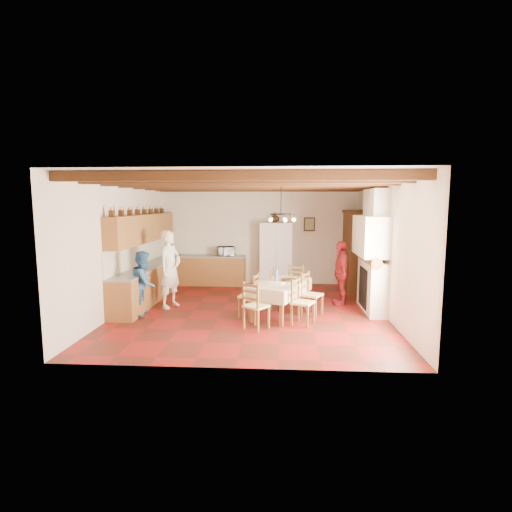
# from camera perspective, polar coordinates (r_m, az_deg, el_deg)

# --- Properties ---
(floor) EXTENTS (6.00, 6.50, 0.02)m
(floor) POSITION_cam_1_polar(r_m,az_deg,el_deg) (9.36, -0.73, -7.91)
(floor) COLOR #511A12
(floor) RESTS_ON ground
(ceiling) EXTENTS (6.00, 6.50, 0.02)m
(ceiling) POSITION_cam_1_polar(r_m,az_deg,el_deg) (9.03, -0.76, 10.89)
(ceiling) COLOR silver
(ceiling) RESTS_ON ground
(wall_back) EXTENTS (6.00, 0.02, 3.00)m
(wall_back) POSITION_cam_1_polar(r_m,az_deg,el_deg) (12.31, 0.38, 2.97)
(wall_back) COLOR beige
(wall_back) RESTS_ON ground
(wall_front) EXTENTS (6.00, 0.02, 3.00)m
(wall_front) POSITION_cam_1_polar(r_m,az_deg,el_deg) (5.85, -3.10, -2.14)
(wall_front) COLOR beige
(wall_front) RESTS_ON ground
(wall_left) EXTENTS (0.02, 6.50, 3.00)m
(wall_left) POSITION_cam_1_polar(r_m,az_deg,el_deg) (9.76, -18.66, 1.37)
(wall_left) COLOR beige
(wall_left) RESTS_ON ground
(wall_right) EXTENTS (0.02, 6.50, 3.00)m
(wall_right) POSITION_cam_1_polar(r_m,az_deg,el_deg) (9.34, 18.00, 1.14)
(wall_right) COLOR beige
(wall_right) RESTS_ON ground
(ceiling_beams) EXTENTS (6.00, 6.30, 0.16)m
(ceiling_beams) POSITION_cam_1_polar(r_m,az_deg,el_deg) (9.03, -0.76, 10.26)
(ceiling_beams) COLOR #371E12
(ceiling_beams) RESTS_ON ground
(lower_cabinets_left) EXTENTS (0.60, 4.30, 0.86)m
(lower_cabinets_left) POSITION_cam_1_polar(r_m,az_deg,el_deg) (10.79, -14.79, -3.68)
(lower_cabinets_left) COLOR brown
(lower_cabinets_left) RESTS_ON ground
(lower_cabinets_back) EXTENTS (2.30, 0.60, 0.86)m
(lower_cabinets_back) POSITION_cam_1_polar(r_m,az_deg,el_deg) (12.32, -6.93, -2.10)
(lower_cabinets_back) COLOR brown
(lower_cabinets_back) RESTS_ON ground
(countertop_left) EXTENTS (0.62, 4.30, 0.04)m
(countertop_left) POSITION_cam_1_polar(r_m,az_deg,el_deg) (10.71, -14.87, -1.32)
(countertop_left) COLOR slate
(countertop_left) RESTS_ON lower_cabinets_left
(countertop_back) EXTENTS (2.34, 0.62, 0.04)m
(countertop_back) POSITION_cam_1_polar(r_m,az_deg,el_deg) (12.25, -6.96, -0.03)
(countertop_back) COLOR slate
(countertop_back) RESTS_ON lower_cabinets_back
(backsplash_left) EXTENTS (0.03, 4.30, 0.60)m
(backsplash_left) POSITION_cam_1_polar(r_m,az_deg,el_deg) (10.76, -16.37, 0.39)
(backsplash_left) COLOR white
(backsplash_left) RESTS_ON ground
(backsplash_back) EXTENTS (2.30, 0.03, 0.60)m
(backsplash_back) POSITION_cam_1_polar(r_m,az_deg,el_deg) (12.49, -6.75, 1.60)
(backsplash_back) COLOR white
(backsplash_back) RESTS_ON ground
(upper_cabinets) EXTENTS (0.35, 4.20, 0.70)m
(upper_cabinets) POSITION_cam_1_polar(r_m,az_deg,el_deg) (10.65, -15.69, 3.86)
(upper_cabinets) COLOR brown
(upper_cabinets) RESTS_ON ground
(fireplace) EXTENTS (0.56, 1.60, 2.80)m
(fireplace) POSITION_cam_1_polar(r_m,az_deg,el_deg) (9.48, 15.98, 0.69)
(fireplace) COLOR beige
(fireplace) RESTS_ON ground
(wall_picture) EXTENTS (0.34, 0.03, 0.42)m
(wall_picture) POSITION_cam_1_polar(r_m,az_deg,el_deg) (12.27, 7.64, 4.52)
(wall_picture) COLOR black
(wall_picture) RESTS_ON ground
(refrigerator) EXTENTS (0.98, 0.81, 1.91)m
(refrigerator) POSITION_cam_1_polar(r_m,az_deg,el_deg) (12.19, 2.92, 0.34)
(refrigerator) COLOR white
(refrigerator) RESTS_ON floor
(hutch) EXTENTS (0.56, 1.27, 2.28)m
(hutch) POSITION_cam_1_polar(r_m,az_deg,el_deg) (11.52, 13.89, 0.63)
(hutch) COLOR #351B0F
(hutch) RESTS_ON floor
(dining_table) EXTENTS (1.46, 1.90, 0.75)m
(dining_table) POSITION_cam_1_polar(r_m,az_deg,el_deg) (8.89, 3.51, -4.29)
(dining_table) COLOR beige
(dining_table) RESTS_ON floor
(chandelier) EXTENTS (0.47, 0.47, 0.03)m
(chandelier) POSITION_cam_1_polar(r_m,az_deg,el_deg) (8.70, 3.59, 6.00)
(chandelier) COLOR black
(chandelier) RESTS_ON ground
(chair_left_near) EXTENTS (0.49, 0.50, 0.96)m
(chair_left_near) POSITION_cam_1_polar(r_m,az_deg,el_deg) (8.83, -1.02, -5.57)
(chair_left_near) COLOR brown
(chair_left_near) RESTS_ON floor
(chair_left_far) EXTENTS (0.47, 0.48, 0.96)m
(chair_left_far) POSITION_cam_1_polar(r_m,az_deg,el_deg) (9.54, 1.31, -4.58)
(chair_left_far) COLOR brown
(chair_left_far) RESTS_ON floor
(chair_right_near) EXTENTS (0.54, 0.55, 0.96)m
(chair_right_near) POSITION_cam_1_polar(r_m,az_deg,el_deg) (8.29, 6.71, -6.50)
(chair_right_near) COLOR brown
(chair_right_near) RESTS_ON floor
(chair_right_far) EXTENTS (0.55, 0.56, 0.96)m
(chair_right_far) POSITION_cam_1_polar(r_m,az_deg,el_deg) (9.00, 7.99, -5.39)
(chair_right_far) COLOR brown
(chair_right_far) RESTS_ON floor
(chair_end_near) EXTENTS (0.57, 0.57, 0.96)m
(chair_end_near) POSITION_cam_1_polar(r_m,az_deg,el_deg) (7.96, 0.03, -7.02)
(chair_end_near) COLOR brown
(chair_end_near) RESTS_ON floor
(chair_end_far) EXTENTS (0.54, 0.52, 0.96)m
(chair_end_far) POSITION_cam_1_polar(r_m,az_deg,el_deg) (9.87, 5.40, -4.20)
(chair_end_far) COLOR brown
(chair_end_far) RESTS_ON floor
(person_man) EXTENTS (0.67, 0.79, 1.85)m
(person_man) POSITION_cam_1_polar(r_m,az_deg,el_deg) (9.73, -12.18, -1.83)
(person_man) COLOR white
(person_man) RESTS_ON floor
(person_woman_blue) EXTENTS (0.59, 0.74, 1.44)m
(person_woman_blue) POSITION_cam_1_polar(r_m,az_deg,el_deg) (9.23, -15.69, -3.75)
(person_woman_blue) COLOR #316199
(person_woman_blue) RESTS_ON floor
(person_woman_red) EXTENTS (0.41, 0.93, 1.57)m
(person_woman_red) POSITION_cam_1_polar(r_m,az_deg,el_deg) (10.04, 12.03, -2.35)
(person_woman_red) COLOR maroon
(person_woman_red) RESTS_ON floor
(microwave) EXTENTS (0.58, 0.48, 0.28)m
(microwave) POSITION_cam_1_polar(r_m,az_deg,el_deg) (12.14, -4.30, 0.69)
(microwave) COLOR silver
(microwave) RESTS_ON countertop_back
(fridge_vase) EXTENTS (0.35, 0.35, 0.30)m
(fridge_vase) POSITION_cam_1_polar(r_m,az_deg,el_deg) (12.11, 2.69, 5.52)
(fridge_vase) COLOR #351B0F
(fridge_vase) RESTS_ON refrigerator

